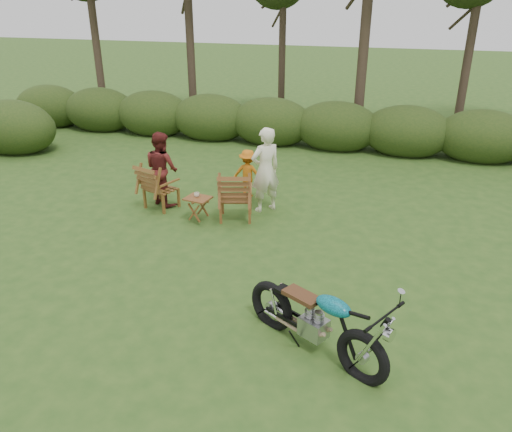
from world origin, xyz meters
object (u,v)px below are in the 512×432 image
(lawn_chair_right, at_px, (236,219))
(motorcycle, at_px, (312,348))
(side_table, at_px, (198,210))
(child, at_px, (248,196))
(lawn_chair_left, at_px, (163,207))
(adult_b, at_px, (165,203))
(cup, at_px, (197,195))
(adult_a, at_px, (265,210))

(lawn_chair_right, bearing_deg, motorcycle, 106.53)
(motorcycle, relative_size, lawn_chair_right, 1.96)
(motorcycle, xyz_separation_m, side_table, (-2.97, 3.27, 0.26))
(motorcycle, height_order, side_table, motorcycle)
(motorcycle, xyz_separation_m, child, (-2.42, 4.87, 0.00))
(motorcycle, relative_size, child, 1.91)
(lawn_chair_left, xyz_separation_m, side_table, (1.04, -0.45, 0.26))
(side_table, height_order, adult_b, adult_b)
(cup, height_order, child, cup)
(cup, relative_size, child, 0.10)
(motorcycle, relative_size, adult_b, 1.31)
(cup, bearing_deg, motorcycle, -47.78)
(lawn_chair_right, distance_m, cup, 0.96)
(adult_a, bearing_deg, cup, -7.04)
(lawn_chair_right, height_order, side_table, lawn_chair_right)
(lawn_chair_right, height_order, lawn_chair_left, lawn_chair_right)
(adult_b, bearing_deg, side_table, 177.36)
(motorcycle, height_order, lawn_chair_right, motorcycle)
(motorcycle, bearing_deg, child, 145.33)
(side_table, xyz_separation_m, cup, (-0.04, 0.04, 0.30))
(lawn_chair_left, bearing_deg, adult_a, -149.37)
(side_table, xyz_separation_m, adult_a, (1.14, 0.95, -0.26))
(lawn_chair_right, relative_size, adult_a, 0.59)
(lawn_chair_right, height_order, child, child)
(lawn_chair_right, xyz_separation_m, side_table, (-0.68, -0.35, 0.26))
(side_table, bearing_deg, lawn_chair_right, 26.95)
(cup, xyz_separation_m, adult_b, (-1.07, 0.65, -0.57))
(lawn_chair_right, distance_m, adult_a, 0.75)
(lawn_chair_right, relative_size, lawn_chair_left, 1.06)
(motorcycle, xyz_separation_m, adult_a, (-1.83, 4.22, 0.00))
(lawn_chair_left, distance_m, side_table, 1.16)
(motorcycle, bearing_deg, side_table, 161.11)
(motorcycle, height_order, child, motorcycle)
(cup, xyz_separation_m, child, (0.58, 1.56, -0.57))
(child, bearing_deg, lawn_chair_right, 93.06)
(lawn_chair_left, bearing_deg, motorcycle, 154.86)
(adult_a, height_order, child, adult_a)
(motorcycle, bearing_deg, adult_b, 164.74)
(lawn_chair_right, xyz_separation_m, adult_a, (0.46, 0.60, 0.00))
(side_table, height_order, child, child)
(child, bearing_deg, adult_b, 25.72)
(cup, height_order, adult_b, adult_b)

